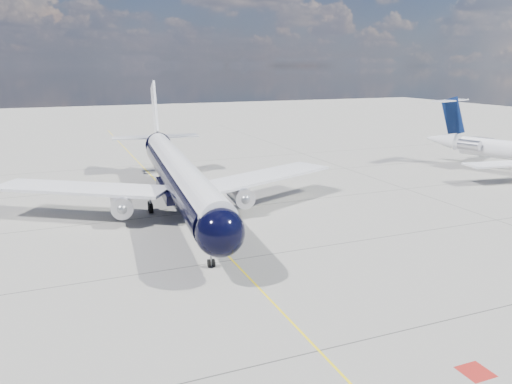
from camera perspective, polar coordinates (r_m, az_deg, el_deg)
ground at (r=61.01m, az=-9.05°, el=-1.16°), size 320.00×320.00×0.00m
taxiway_centerline at (r=56.33m, az=-7.87°, el=-2.41°), size 0.16×160.00×0.01m
red_marking at (r=30.90m, az=23.80°, el=-18.29°), size 1.60×1.60×0.01m
main_airliner at (r=56.79m, az=-8.99°, el=2.19°), size 39.54×48.31×13.95m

